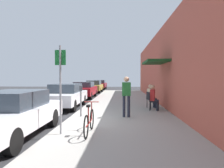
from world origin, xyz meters
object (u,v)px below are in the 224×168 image
at_px(cafe_chair_0, 152,100).
at_px(pedestrian_standing, 126,93).
at_px(cafe_chair_1, 150,99).
at_px(parked_car_1, 66,95).
at_px(parked_car_0, 11,113).
at_px(parked_car_2, 84,90).
at_px(seated_patron_1, 151,95).
at_px(parked_car_3, 94,86).
at_px(bicycle_0, 89,122).
at_px(parked_car_4, 100,84).
at_px(street_sign, 60,83).
at_px(parking_meter, 81,99).
at_px(seated_patron_0, 154,97).

distance_m(cafe_chair_0, pedestrian_standing, 2.32).
bearing_deg(cafe_chair_1, parked_car_1, 173.04).
distance_m(parked_car_0, cafe_chair_0, 6.58).
distance_m(parked_car_2, seated_patron_1, 7.97).
height_order(parked_car_3, cafe_chair_1, parked_car_3).
relative_size(cafe_chair_0, seated_patron_1, 0.67).
xyz_separation_m(bicycle_0, cafe_chair_1, (2.50, 5.22, 0.14)).
distance_m(parked_car_4, cafe_chair_0, 20.22).
xyz_separation_m(parked_car_3, pedestrian_standing, (3.48, -15.15, 0.39)).
distance_m(street_sign, cafe_chair_1, 6.34).
bearing_deg(parked_car_3, pedestrian_standing, -77.07).
xyz_separation_m(parking_meter, pedestrian_standing, (1.93, -0.02, 0.23)).
relative_size(cafe_chair_0, pedestrian_standing, 0.51).
relative_size(parked_car_3, parked_car_4, 1.00).
xyz_separation_m(seated_patron_0, pedestrian_standing, (-1.41, -1.80, 0.30)).
relative_size(parked_car_2, street_sign, 1.69).
bearing_deg(parked_car_4, seated_patron_0, -76.02).
distance_m(parked_car_3, pedestrian_standing, 15.55).
distance_m(parking_meter, street_sign, 2.81).
bearing_deg(cafe_chair_1, cafe_chair_0, -90.11).
height_order(parked_car_1, cafe_chair_0, parked_car_1).
bearing_deg(parking_meter, cafe_chair_0, 28.61).
bearing_deg(seated_patron_1, parked_car_4, 104.57).
bearing_deg(parked_car_2, cafe_chair_0, -55.80).
relative_size(parked_car_3, street_sign, 1.69).
height_order(seated_patron_1, pedestrian_standing, pedestrian_standing).
height_order(parked_car_4, seated_patron_0, seated_patron_0).
bearing_deg(seated_patron_0, parked_car_0, -137.68).
bearing_deg(parked_car_3, parking_meter, -84.15).
relative_size(parked_car_3, cafe_chair_0, 5.06).
xyz_separation_m(bicycle_0, pedestrian_standing, (1.15, 2.61, 0.64)).
relative_size(parking_meter, street_sign, 0.51).
height_order(parked_car_3, bicycle_0, parked_car_3).
bearing_deg(parked_car_1, bicycle_0, -68.13).
xyz_separation_m(parked_car_4, street_sign, (1.50, -24.13, 0.93)).
bearing_deg(seated_patron_1, cafe_chair_0, -94.11).
bearing_deg(cafe_chair_1, seated_patron_0, -86.00).
bearing_deg(parked_car_3, parked_car_4, 90.00).
relative_size(bicycle_0, cafe_chair_1, 1.97).
xyz_separation_m(cafe_chair_0, cafe_chair_1, (0.00, 0.80, 0.00)).
height_order(parked_car_1, parked_car_3, parked_car_3).
relative_size(parked_car_0, pedestrian_standing, 2.59).
bearing_deg(seated_patron_0, cafe_chair_1, 94.00).
distance_m(parked_car_1, parking_meter, 3.54).
xyz_separation_m(parking_meter, seated_patron_1, (3.34, 2.61, -0.07)).
xyz_separation_m(parked_car_0, parked_car_4, (0.00, 24.10, 0.00)).
xyz_separation_m(cafe_chair_0, pedestrian_standing, (-1.35, -1.82, 0.50)).
distance_m(parking_meter, bicycle_0, 2.77).
height_order(parked_car_3, pedestrian_standing, pedestrian_standing).
relative_size(parking_meter, seated_patron_0, 1.02).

